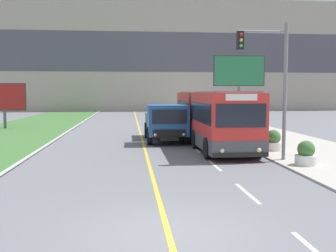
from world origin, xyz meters
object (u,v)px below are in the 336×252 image
at_px(planter_round_near, 306,154).
at_px(planter_round_far, 229,128).
at_px(city_bus, 211,118).
at_px(billboard_large, 239,73).
at_px(billboard_small, 4,98).
at_px(planter_round_second, 273,141).
at_px(planter_round_third, 246,134).
at_px(dump_truck, 166,123).
at_px(traffic_light_mast, 272,74).

relative_size(planter_round_near, planter_round_far, 1.02).
xyz_separation_m(city_bus, billboard_large, (5.60, 13.96, 3.31)).
bearing_deg(billboard_large, billboard_small, -174.92).
xyz_separation_m(planter_round_near, planter_round_second, (0.16, 4.14, 0.02)).
bearing_deg(planter_round_second, billboard_large, 80.10).
distance_m(billboard_large, planter_round_second, 17.82).
xyz_separation_m(city_bus, planter_round_third, (2.47, 1.07, -1.07)).
xyz_separation_m(billboard_large, planter_round_third, (-3.13, -12.88, -4.38)).
xyz_separation_m(dump_truck, planter_round_near, (5.01, -8.54, -0.67)).
xyz_separation_m(city_bus, billboard_small, (-15.38, 12.09, 1.02)).
bearing_deg(billboard_large, planter_round_second, -99.90).
distance_m(city_bus, billboard_large, 15.40).
height_order(billboard_small, planter_round_second, billboard_small).
xyz_separation_m(billboard_large, planter_round_near, (-3.13, -21.16, -4.38)).
bearing_deg(traffic_light_mast, dump_truck, 118.88).
bearing_deg(city_bus, planter_round_far, 64.84).
distance_m(planter_round_near, planter_round_second, 4.14).
distance_m(traffic_light_mast, planter_round_near, 3.76).
bearing_deg(dump_truck, planter_round_far, 37.86).
height_order(planter_round_near, planter_round_third, planter_round_near).
relative_size(city_bus, billboard_large, 1.91).
distance_m(dump_truck, planter_round_far, 6.34).
bearing_deg(traffic_light_mast, planter_round_near, -52.47).
xyz_separation_m(billboard_large, billboard_small, (-20.98, -1.87, -2.29)).
relative_size(dump_truck, traffic_light_mast, 1.05).
bearing_deg(billboard_large, planter_round_near, -98.41).
bearing_deg(city_bus, billboard_large, 68.12).
relative_size(traffic_light_mast, planter_round_near, 6.02).
bearing_deg(planter_round_far, planter_round_near, -89.86).
height_order(planter_round_second, planter_round_far, planter_round_second).
bearing_deg(city_bus, billboard_small, 141.83).
bearing_deg(dump_truck, planter_round_third, -3.07).
bearing_deg(billboard_small, dump_truck, -39.91).
height_order(city_bus, traffic_light_mast, traffic_light_mast).
xyz_separation_m(dump_truck, traffic_light_mast, (3.96, -7.18, 2.69)).
bearing_deg(dump_truck, billboard_small, 140.09).
distance_m(traffic_light_mast, billboard_large, 20.26).
height_order(traffic_light_mast, planter_round_third, traffic_light_mast).
bearing_deg(traffic_light_mast, planter_round_far, 84.76).
height_order(city_bus, billboard_large, billboard_large).
distance_m(city_bus, planter_round_third, 2.90).
bearing_deg(billboard_small, traffic_light_mast, -46.85).
bearing_deg(city_bus, planter_round_near, -71.03).
distance_m(dump_truck, planter_round_near, 9.92).
relative_size(planter_round_near, planter_round_third, 1.02).
bearing_deg(traffic_light_mast, planter_round_second, 66.68).
xyz_separation_m(dump_truck, planter_round_second, (5.16, -4.40, -0.64)).
distance_m(billboard_small, planter_round_second, 23.63).
distance_m(traffic_light_mast, planter_round_far, 11.60).
bearing_deg(planter_round_third, planter_round_near, -89.96).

